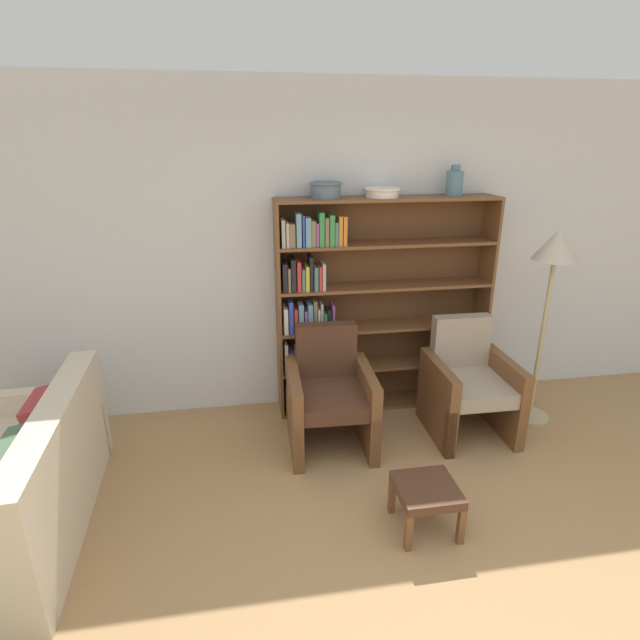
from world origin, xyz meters
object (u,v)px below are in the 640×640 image
Objects in this scene: bookshelf at (361,310)px; armchair_leather at (330,396)px; couch at (13,492)px; floor_lamp at (554,261)px; bowl_stoneware at (326,189)px; footstool at (427,493)px; armchair_cushioned at (468,384)px; bowl_terracotta at (382,192)px; vase_tall at (455,182)px.

armchair_leather is at bearing -123.50° from bookshelf.
bookshelf is at bearing -66.39° from couch.
bookshelf is 1.13× the size of floor_lamp.
bowl_stoneware reaches higher than footstool.
bowl_terracotta is at bearing -39.96° from armchair_cushioned.
couch is (-3.17, -1.19, -1.67)m from vase_tall.
couch is 3.27m from armchair_cushioned.
bowl_stoneware is 0.15× the size of couch.
footstool is (0.41, -1.02, -0.16)m from armchair_leather.
bowl_terracotta reaches higher than armchair_cushioned.
armchair_leather is 2.51× the size of footstool.
bookshelf is 2.01× the size of armchair_leather.
bookshelf is at bearing 2.05° from bowl_stoneware.
vase_tall is 0.67× the size of footstool.
bowl_terracotta is (0.14, -0.01, 0.99)m from bookshelf.
footstool is (0.04, -1.57, -0.65)m from bookshelf.
bowl_terracotta is at bearing 0.00° from bowl_stoneware.
bookshelf is at bearing 179.15° from vase_tall.
vase_tall is (0.60, -0.00, 0.06)m from bowl_terracotta.
bookshelf is 7.56× the size of vase_tall.
vase_tall reaches higher than couch.
bowl_stoneware reaches higher than floor_lamp.
armchair_cushioned is at bearing -40.78° from bowl_terracotta.
armchair_cushioned is at bearing -172.26° from floor_lamp.
bookshelf is 2.77m from couch.
vase_tall is 0.27× the size of armchair_cushioned.
bowl_stoneware is at bearing -94.15° from armchair_leather.
armchair_cushioned is (0.78, -0.56, -0.49)m from bookshelf.
vase_tall reaches higher than bookshelf.
footstool is (0.35, -1.56, -1.67)m from bowl_stoneware.
bowl_terracotta is at bearing -4.39° from bookshelf.
bookshelf is 0.83m from armchair_leather.
vase_tall is at bearing -72.15° from couch.
bowl_terracotta reaches higher than floor_lamp.
floor_lamp reaches higher than couch.
bowl_terracotta is at bearing 160.38° from floor_lamp.
vase_tall is 0.14× the size of couch.
bookshelf is 6.40× the size of bowl_terracotta.
couch is at bearing -150.73° from bowl_stoneware.
armchair_leather is at bearing -96.18° from bowl_stoneware.
couch is 1.86× the size of armchair_leather.
floor_lamp reaches higher than armchair_cushioned.
vase_tall reaches higher than floor_lamp.
footstool is (-1.38, -1.11, -1.14)m from floor_lamp.
bookshelf is at bearing 91.63° from footstool.
bowl_stoneware is 1.94m from armchair_cushioned.
vase_tall is 0.27× the size of armchair_leather.
floor_lamp reaches higher than footstool.
armchair_leather is 0.56× the size of floor_lamp.
bookshelf is 1.58m from floor_lamp.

